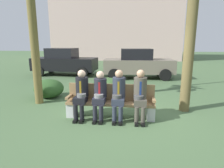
{
  "coord_description": "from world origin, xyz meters",
  "views": [
    {
      "loc": [
        0.24,
        -5.11,
        2.0
      ],
      "look_at": [
        -0.38,
        0.11,
        0.85
      ],
      "focal_mm": 30.21,
      "sensor_mm": 36.0,
      "label": 1
    }
  ],
  "objects": [
    {
      "name": "seated_man_leftmost",
      "position": [
        -1.15,
        -0.37,
        0.72
      ],
      "size": [
        0.34,
        0.72,
        1.3
      ],
      "color": "black",
      "rests_on": "ground"
    },
    {
      "name": "parked_car_near",
      "position": [
        -4.12,
        6.25,
        0.84
      ],
      "size": [
        3.98,
        1.87,
        1.68
      ],
      "color": "black",
      "rests_on": "ground"
    },
    {
      "name": "seated_man_centerright",
      "position": [
        -0.15,
        -0.37,
        0.73
      ],
      "size": [
        0.34,
        0.72,
        1.31
      ],
      "color": "#2D3342",
      "rests_on": "ground"
    },
    {
      "name": "seated_man_rightmost",
      "position": [
        0.41,
        -0.37,
        0.74
      ],
      "size": [
        0.34,
        0.72,
        1.33
      ],
      "color": "#4C473D",
      "rests_on": "ground"
    },
    {
      "name": "seated_man_centerleft",
      "position": [
        -0.65,
        -0.37,
        0.71
      ],
      "size": [
        0.34,
        0.72,
        1.28
      ],
      "color": "#23232D",
      "rests_on": "ground"
    },
    {
      "name": "street_lamp",
      "position": [
        2.77,
        4.07,
        2.34
      ],
      "size": [
        0.24,
        0.24,
        3.86
      ],
      "color": "black",
      "rests_on": "ground"
    },
    {
      "name": "building_backdrop",
      "position": [
        -2.06,
        19.24,
        5.74
      ],
      "size": [
        15.58,
        6.47,
        11.43
      ],
      "color": "beige",
      "rests_on": "ground"
    },
    {
      "name": "park_bench",
      "position": [
        -0.38,
        -0.23,
        0.44
      ],
      "size": [
        2.37,
        0.44,
        0.9
      ],
      "color": "#99754C",
      "rests_on": "ground"
    },
    {
      "name": "ground_plane",
      "position": [
        0.0,
        0.0,
        0.0
      ],
      "size": [
        80.0,
        80.0,
        0.0
      ],
      "primitive_type": "plane",
      "color": "#4A6741"
    },
    {
      "name": "shrub_near_bench",
      "position": [
        -2.9,
        1.36,
        0.34
      ],
      "size": [
        1.1,
        1.01,
        0.69
      ],
      "primitive_type": "ellipsoid",
      "color": "#2F5527",
      "rests_on": "ground"
    },
    {
      "name": "parked_car_far",
      "position": [
        0.44,
        5.74,
        0.84
      ],
      "size": [
        4.0,
        1.94,
        1.68
      ],
      "color": "slate",
      "rests_on": "ground"
    },
    {
      "name": "shrub_mid_lawn",
      "position": [
        -0.67,
        1.29,
        0.4
      ],
      "size": [
        1.28,
        1.17,
        0.8
      ],
      "primitive_type": "ellipsoid",
      "color": "#335329",
      "rests_on": "ground"
    }
  ]
}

